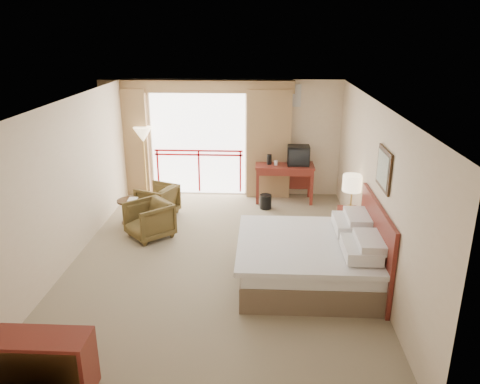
# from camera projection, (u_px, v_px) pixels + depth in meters

# --- Properties ---
(floor) EXTENTS (7.00, 7.00, 0.00)m
(floor) POSITION_uv_depth(u_px,v_px,m) (219.00, 260.00, 8.05)
(floor) COLOR #82755A
(floor) RESTS_ON ground
(ceiling) EXTENTS (7.00, 7.00, 0.00)m
(ceiling) POSITION_uv_depth(u_px,v_px,m) (217.00, 102.00, 7.16)
(ceiling) COLOR white
(ceiling) RESTS_ON wall_back
(wall_back) EXTENTS (5.00, 0.00, 5.00)m
(wall_back) POSITION_uv_depth(u_px,v_px,m) (232.00, 138.00, 10.90)
(wall_back) COLOR beige
(wall_back) RESTS_ON ground
(wall_front) EXTENTS (5.00, 0.00, 5.00)m
(wall_front) POSITION_uv_depth(u_px,v_px,m) (182.00, 307.00, 4.31)
(wall_front) COLOR beige
(wall_front) RESTS_ON ground
(wall_left) EXTENTS (0.00, 7.00, 7.00)m
(wall_left) POSITION_uv_depth(u_px,v_px,m) (68.00, 183.00, 7.72)
(wall_left) COLOR beige
(wall_left) RESTS_ON ground
(wall_right) EXTENTS (0.00, 7.00, 7.00)m
(wall_right) POSITION_uv_depth(u_px,v_px,m) (373.00, 188.00, 7.48)
(wall_right) COLOR beige
(wall_right) RESTS_ON ground
(balcony_door) EXTENTS (2.40, 0.00, 2.40)m
(balcony_door) POSITION_uv_depth(u_px,v_px,m) (198.00, 144.00, 10.97)
(balcony_door) COLOR white
(balcony_door) RESTS_ON wall_back
(balcony_railing) EXTENTS (2.09, 0.03, 1.02)m
(balcony_railing) POSITION_uv_depth(u_px,v_px,m) (199.00, 160.00, 11.08)
(balcony_railing) COLOR #B20F15
(balcony_railing) RESTS_ON wall_back
(curtain_left) EXTENTS (1.00, 0.26, 2.50)m
(curtain_left) POSITION_uv_depth(u_px,v_px,m) (127.00, 143.00, 10.91)
(curtain_left) COLOR olive
(curtain_left) RESTS_ON wall_back
(curtain_right) EXTENTS (1.00, 0.26, 2.50)m
(curtain_right) POSITION_uv_depth(u_px,v_px,m) (269.00, 144.00, 10.75)
(curtain_right) COLOR olive
(curtain_right) RESTS_ON wall_back
(valance) EXTENTS (4.40, 0.22, 0.28)m
(valance) POSITION_uv_depth(u_px,v_px,m) (196.00, 86.00, 10.43)
(valance) COLOR olive
(valance) RESTS_ON wall_back
(hvac_vent) EXTENTS (0.50, 0.04, 0.50)m
(hvac_vent) POSITION_uv_depth(u_px,v_px,m) (290.00, 95.00, 10.48)
(hvac_vent) COLOR silver
(hvac_vent) RESTS_ON wall_back
(bed) EXTENTS (2.13, 2.06, 0.97)m
(bed) POSITION_uv_depth(u_px,v_px,m) (311.00, 259.00, 7.29)
(bed) COLOR brown
(bed) RESTS_ON floor
(headboard) EXTENTS (0.06, 2.10, 1.30)m
(headboard) POSITION_uv_depth(u_px,v_px,m) (375.00, 244.00, 7.15)
(headboard) COLOR maroon
(headboard) RESTS_ON wall_right
(framed_art) EXTENTS (0.04, 0.72, 0.60)m
(framed_art) POSITION_uv_depth(u_px,v_px,m) (384.00, 169.00, 6.75)
(framed_art) COLOR black
(framed_art) RESTS_ON wall_right
(nightstand) EXTENTS (0.44, 0.52, 0.62)m
(nightstand) POSITION_uv_depth(u_px,v_px,m) (349.00, 225.00, 8.69)
(nightstand) COLOR maroon
(nightstand) RESTS_ON floor
(table_lamp) EXTENTS (0.36, 0.36, 0.63)m
(table_lamp) POSITION_uv_depth(u_px,v_px,m) (352.00, 184.00, 8.47)
(table_lamp) COLOR tan
(table_lamp) RESTS_ON nightstand
(phone) EXTENTS (0.19, 0.16, 0.07)m
(phone) POSITION_uv_depth(u_px,v_px,m) (350.00, 211.00, 8.44)
(phone) COLOR black
(phone) RESTS_ON nightstand
(desk) EXTENTS (1.32, 0.64, 0.86)m
(desk) POSITION_uv_depth(u_px,v_px,m) (284.00, 172.00, 10.69)
(desk) COLOR maroon
(desk) RESTS_ON floor
(tv) EXTENTS (0.49, 0.39, 0.44)m
(tv) POSITION_uv_depth(u_px,v_px,m) (298.00, 156.00, 10.48)
(tv) COLOR black
(tv) RESTS_ON desk
(coffee_maker) EXTENTS (0.12, 0.12, 0.23)m
(coffee_maker) POSITION_uv_depth(u_px,v_px,m) (269.00, 159.00, 10.55)
(coffee_maker) COLOR black
(coffee_maker) RESTS_ON desk
(cup) EXTENTS (0.10, 0.10, 0.11)m
(cup) POSITION_uv_depth(u_px,v_px,m) (276.00, 163.00, 10.51)
(cup) COLOR white
(cup) RESTS_ON desk
(wastebasket) EXTENTS (0.33, 0.33, 0.32)m
(wastebasket) POSITION_uv_depth(u_px,v_px,m) (266.00, 202.00, 10.31)
(wastebasket) COLOR black
(wastebasket) RESTS_ON floor
(armchair_far) EXTENTS (0.95, 0.93, 0.66)m
(armchair_far) POSITION_uv_depth(u_px,v_px,m) (158.00, 215.00, 10.01)
(armchair_far) COLOR #493919
(armchair_far) RESTS_ON floor
(armchair_near) EXTENTS (1.07, 1.06, 0.70)m
(armchair_near) POSITION_uv_depth(u_px,v_px,m) (150.00, 237.00, 8.96)
(armchair_near) COLOR #493919
(armchair_near) RESTS_ON floor
(side_table) EXTENTS (0.46, 0.46, 0.50)m
(side_table) POSITION_uv_depth(u_px,v_px,m) (129.00, 207.00, 9.48)
(side_table) COLOR black
(side_table) RESTS_ON floor
(book) EXTENTS (0.20, 0.25, 0.02)m
(book) POSITION_uv_depth(u_px,v_px,m) (128.00, 200.00, 9.43)
(book) COLOR white
(book) RESTS_ON side_table
(floor_lamp) EXTENTS (0.42, 0.42, 1.66)m
(floor_lamp) POSITION_uv_depth(u_px,v_px,m) (143.00, 137.00, 10.64)
(floor_lamp) COLOR tan
(floor_lamp) RESTS_ON floor
(dresser) EXTENTS (1.06, 0.45, 0.71)m
(dresser) POSITION_uv_depth(u_px,v_px,m) (43.00, 365.00, 5.03)
(dresser) COLOR maroon
(dresser) RESTS_ON floor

